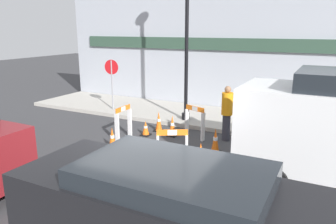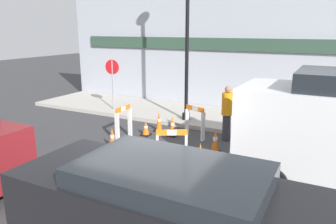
# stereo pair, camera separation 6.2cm
# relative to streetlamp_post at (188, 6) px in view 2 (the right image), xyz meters

# --- Properties ---
(ground_plane) EXTENTS (60.00, 60.00, 0.00)m
(ground_plane) POSITION_rel_streetlamp_post_xyz_m (1.67, -5.10, -4.18)
(ground_plane) COLOR #38383A
(sidewalk_slab) EXTENTS (18.00, 3.10, 0.14)m
(sidewalk_slab) POSITION_rel_streetlamp_post_xyz_m (1.67, 0.95, -4.10)
(sidewalk_slab) COLOR #ADA89E
(sidewalk_slab) RESTS_ON ground_plane
(storefront_facade) EXTENTS (18.00, 0.22, 5.50)m
(storefront_facade) POSITION_rel_streetlamp_post_xyz_m (1.67, 2.58, -1.42)
(storefront_facade) COLOR #A3A8B2
(storefront_facade) RESTS_ON ground_plane
(streetlamp_post) EXTENTS (0.44, 0.44, 6.39)m
(streetlamp_post) POSITION_rel_streetlamp_post_xyz_m (0.00, 0.00, 0.00)
(streetlamp_post) COLOR black
(streetlamp_post) RESTS_ON sidewalk_slab
(stop_sign) EXTENTS (0.59, 0.13, 2.06)m
(stop_sign) POSITION_rel_streetlamp_post_xyz_m (-3.36, 0.06, -2.65)
(stop_sign) COLOR gray
(stop_sign) RESTS_ON sidewalk_slab
(barricade_0) EXTENTS (0.74, 0.50, 1.03)m
(barricade_0) POSITION_rel_streetlamp_post_xyz_m (1.39, -3.88, -3.63)
(barricade_0) COLOR white
(barricade_0) RESTS_ON ground_plane
(barricade_1) EXTENTS (0.75, 0.38, 1.06)m
(barricade_1) POSITION_rel_streetlamp_post_xyz_m (0.97, -1.43, -3.62)
(barricade_1) COLOR white
(barricade_1) RESTS_ON ground_plane
(barricade_2) EXTENTS (0.13, 0.75, 1.08)m
(barricade_2) POSITION_rel_streetlamp_post_xyz_m (-0.99, -2.57, -3.61)
(barricade_2) COLOR white
(barricade_2) RESTS_ON ground_plane
(traffic_cone_0) EXTENTS (0.30, 0.30, 0.69)m
(traffic_cone_0) POSITION_rel_streetlamp_post_xyz_m (-0.41, -1.32, -3.84)
(traffic_cone_0) COLOR black
(traffic_cone_0) RESTS_ON ground_plane
(traffic_cone_1) EXTENTS (0.30, 0.30, 0.73)m
(traffic_cone_1) POSITION_rel_streetlamp_post_xyz_m (1.98, -2.35, -3.82)
(traffic_cone_1) COLOR black
(traffic_cone_1) RESTS_ON ground_plane
(traffic_cone_2) EXTENTS (0.30, 0.30, 0.49)m
(traffic_cone_2) POSITION_rel_streetlamp_post_xyz_m (-0.58, -1.91, -3.94)
(traffic_cone_2) COLOR black
(traffic_cone_2) RESTS_ON ground_plane
(traffic_cone_3) EXTENTS (0.30, 0.30, 0.70)m
(traffic_cone_3) POSITION_rel_streetlamp_post_xyz_m (0.23, -1.56, -3.84)
(traffic_cone_3) COLOR black
(traffic_cone_3) RESTS_ON ground_plane
(traffic_cone_4) EXTENTS (0.30, 0.30, 0.65)m
(traffic_cone_4) POSITION_rel_streetlamp_post_xyz_m (-0.80, -3.42, -3.87)
(traffic_cone_4) COLOR black
(traffic_cone_4) RESTS_ON ground_plane
(traffic_cone_5) EXTENTS (0.30, 0.30, 0.61)m
(traffic_cone_5) POSITION_rel_streetlamp_post_xyz_m (1.94, -3.35, -3.88)
(traffic_cone_5) COLOR black
(traffic_cone_5) RESTS_ON ground_plane
(person_worker) EXTENTS (0.49, 0.49, 1.73)m
(person_worker) POSITION_rel_streetlamp_post_xyz_m (1.92, -1.17, -3.24)
(person_worker) COLOR #33333D
(person_worker) RESTS_ON ground_plane
(parked_car_1) EXTENTS (4.58, 1.89, 1.70)m
(parked_car_1) POSITION_rel_streetlamp_post_xyz_m (3.05, -7.16, -3.22)
(parked_car_1) COLOR black
(parked_car_1) RESTS_ON ground_plane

